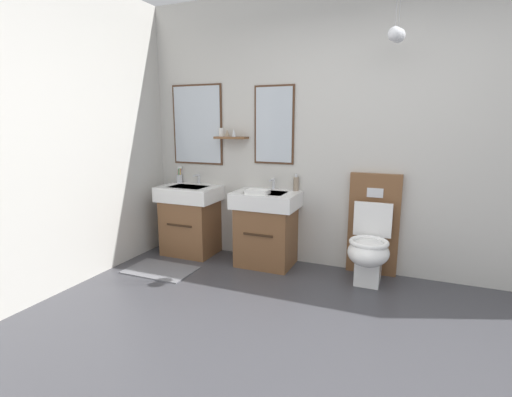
% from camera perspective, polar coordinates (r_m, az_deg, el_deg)
% --- Properties ---
extents(ground_plane, '(6.38, 5.08, 0.10)m').
position_cam_1_polar(ground_plane, '(2.50, 11.44, -26.43)').
color(ground_plane, '#3D3D42').
rests_on(ground_plane, ground).
extents(wall_back, '(5.18, 0.54, 2.75)m').
position_cam_1_polar(wall_back, '(3.86, 17.64, 9.35)').
color(wall_back, beige).
rests_on(wall_back, ground).
extents(wall_left, '(0.12, 3.88, 2.75)m').
position_cam_1_polar(wall_left, '(3.48, -33.25, 7.86)').
color(wall_left, beige).
rests_on(wall_left, ground).
extents(bath_mat, '(0.68, 0.44, 0.01)m').
position_cam_1_polar(bath_mat, '(4.04, -14.18, -10.37)').
color(bath_mat, slate).
rests_on(bath_mat, ground).
extents(vanity_sink_left, '(0.66, 0.49, 0.78)m').
position_cam_1_polar(vanity_sink_left, '(4.38, -9.76, -2.93)').
color(vanity_sink_left, brown).
rests_on(vanity_sink_left, ground).
extents(tap_on_left_sink, '(0.03, 0.13, 0.11)m').
position_cam_1_polar(tap_on_left_sink, '(4.45, -8.71, 3.09)').
color(tap_on_left_sink, silver).
rests_on(tap_on_left_sink, vanity_sink_left).
extents(vanity_sink_right, '(0.66, 0.49, 0.78)m').
position_cam_1_polar(vanity_sink_right, '(3.98, 1.59, -4.24)').
color(vanity_sink_right, brown).
rests_on(vanity_sink_right, ground).
extents(tap_on_right_sink, '(0.03, 0.13, 0.11)m').
position_cam_1_polar(tap_on_right_sink, '(4.05, 2.55, 2.41)').
color(tap_on_right_sink, silver).
rests_on(tap_on_right_sink, vanity_sink_right).
extents(toilet, '(0.48, 0.62, 1.00)m').
position_cam_1_polar(toilet, '(3.76, 16.85, -6.19)').
color(toilet, brown).
rests_on(toilet, ground).
extents(toothbrush_cup, '(0.07, 0.08, 0.20)m').
position_cam_1_polar(toothbrush_cup, '(4.57, -11.44, 3.08)').
color(toothbrush_cup, silver).
rests_on(toothbrush_cup, vanity_sink_left).
extents(soap_dispenser, '(0.06, 0.06, 0.18)m').
position_cam_1_polar(soap_dispenser, '(3.96, 6.04, 2.24)').
color(soap_dispenser, gray).
rests_on(soap_dispenser, vanity_sink_right).
extents(folded_hand_towel, '(0.22, 0.16, 0.04)m').
position_cam_1_polar(folded_hand_towel, '(3.77, 0.25, 1.01)').
color(folded_hand_towel, white).
rests_on(folded_hand_towel, vanity_sink_right).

